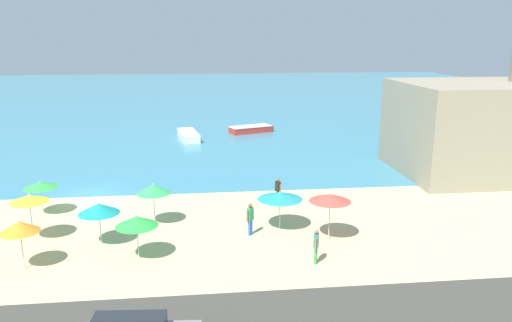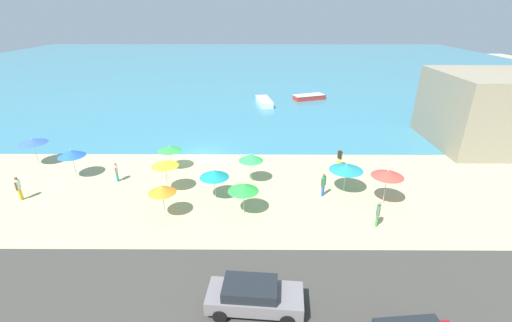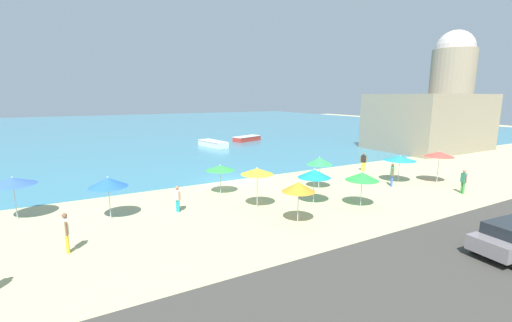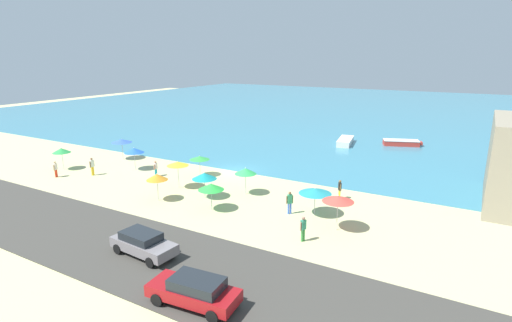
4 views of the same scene
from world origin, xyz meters
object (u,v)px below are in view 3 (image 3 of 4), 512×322
beach_umbrella_2 (298,187)px  beach_umbrella_3 (320,161)px  beach_umbrella_7 (108,182)px  beach_umbrella_6 (439,154)px  beach_umbrella_10 (257,171)px  bather_3 (392,174)px  skiff_offshore (213,144)px  beach_umbrella_1 (220,168)px  bather_4 (66,231)px  beach_umbrella_8 (13,181)px  beach_umbrella_4 (314,174)px  bather_0 (464,180)px  bather_2 (178,197)px  bather_1 (363,161)px  beach_umbrella_9 (362,176)px  skiff_nearshore (247,138)px  harbor_fortress (436,110)px  beach_umbrella_5 (400,158)px

beach_umbrella_2 → beach_umbrella_3: 7.48m
beach_umbrella_7 → beach_umbrella_6: bearing=-9.6°
beach_umbrella_10 → bather_3: beach_umbrella_10 is taller
beach_umbrella_6 → skiff_offshore: bearing=106.3°
beach_umbrella_1 → bather_4: size_ratio=1.16×
beach_umbrella_8 → bather_3: 24.76m
beach_umbrella_4 → bather_4: bearing=-178.7°
beach_umbrella_1 → bather_0: bearing=-29.5°
bather_2 → skiff_offshore: 26.80m
beach_umbrella_3 → bather_1: 8.17m
beach_umbrella_2 → bather_2: 7.26m
beach_umbrella_4 → bather_4: size_ratio=1.26×
beach_umbrella_10 → bather_3: bearing=-2.8°
beach_umbrella_4 → beach_umbrella_6: 11.93m
beach_umbrella_8 → bather_0: bearing=-19.1°
beach_umbrella_9 → bather_0: beach_umbrella_9 is taller
beach_umbrella_7 → beach_umbrella_8: (-4.57, 2.49, 0.08)m
beach_umbrella_3 → beach_umbrella_10: beach_umbrella_10 is taller
beach_umbrella_3 → bather_1: bearing=20.6°
beach_umbrella_6 → bather_2: 20.32m
beach_umbrella_7 → bather_4: beach_umbrella_7 is taller
beach_umbrella_9 → skiff_nearshore: (8.67, 31.43, -1.51)m
beach_umbrella_2 → bather_4: (-10.87, 2.14, -1.03)m
beach_umbrella_10 → bather_1: 14.54m
beach_umbrella_1 → bather_0: 17.12m
beach_umbrella_3 → bather_4: bearing=-170.2°
harbor_fortress → beach_umbrella_3: bearing=-162.0°
bather_2 → bather_0: bearing=-18.1°
bather_4 → skiff_nearshore: size_ratio=0.36×
bather_3 → beach_umbrella_2: bearing=-165.6°
bather_1 → bather_3: 5.54m
bather_2 → skiff_nearshore: (18.89, 26.82, -0.47)m
beach_umbrella_8 → harbor_fortress: 45.78m
beach_umbrella_5 → beach_umbrella_7: beach_umbrella_7 is taller
beach_umbrella_2 → skiff_offshore: beach_umbrella_2 is taller
beach_umbrella_5 → bather_1: (0.56, 4.28, -0.97)m
beach_umbrella_4 → beach_umbrella_8: bearing=160.3°
bather_4 → beach_umbrella_6: bearing=-0.8°
skiff_nearshore → skiff_offshore: size_ratio=0.89×
beach_umbrella_3 → skiff_offshore: beach_umbrella_3 is taller
beach_umbrella_7 → bather_1: 21.97m
beach_umbrella_8 → harbor_fortress: bearing=6.7°
beach_umbrella_3 → skiff_nearshore: bearing=72.9°
beach_umbrella_6 → bather_2: (-20.00, 3.29, -1.42)m
beach_umbrella_8 → skiff_nearshore: (27.10, 23.61, -1.76)m
skiff_offshore → beach_umbrella_10: bearing=-106.5°
beach_umbrella_8 → skiff_offshore: beach_umbrella_8 is taller
skiff_nearshore → harbor_fortress: bearing=-45.0°
bather_1 → skiff_offshore: bather_1 is taller
beach_umbrella_3 → skiff_offshore: size_ratio=0.42×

